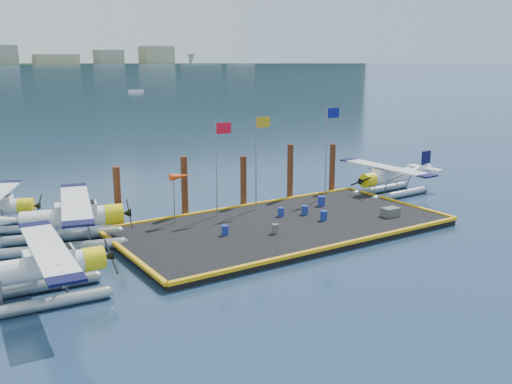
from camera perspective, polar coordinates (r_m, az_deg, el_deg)
ground at (r=35.34m, az=2.67°, el=-3.82°), size 4000.00×4000.00×0.00m
dock at (r=35.28m, az=2.67°, el=-3.51°), size 20.00×10.00×0.40m
dock_bumpers at (r=35.19m, az=2.68°, el=-3.05°), size 20.25×10.25×0.18m
seaplane_a at (r=26.60m, az=-20.69°, el=-7.38°), size 8.17×9.01×3.20m
seaplane_b at (r=33.49m, az=-18.16°, el=-2.77°), size 8.99×9.72×3.45m
seaplane_d at (r=44.80m, az=13.07°, el=1.31°), size 7.88×8.68×3.09m
drum_0 at (r=33.00m, az=-3.10°, el=-3.83°), size 0.40×0.40×0.56m
drum_1 at (r=36.12m, az=6.78°, el=-2.35°), size 0.43×0.43×0.61m
drum_2 at (r=37.31m, az=4.91°, el=-1.81°), size 0.42×0.42×0.59m
drum_3 at (r=33.23m, az=1.92°, el=-3.70°), size 0.40×0.40×0.56m
drum_4 at (r=39.59m, az=6.56°, el=-0.89°), size 0.49×0.49×0.68m
drum_5 at (r=36.81m, az=2.52°, el=-2.00°), size 0.41×0.41×0.57m
crate at (r=37.80m, az=13.31°, el=-1.95°), size 1.12×0.74×0.56m
flagpole_red at (r=36.25m, az=-3.72°, el=3.75°), size 1.14×0.08×6.00m
flagpole_yellow at (r=37.76m, az=0.26°, el=4.35°), size 1.14×0.08×6.20m
flagpole_blue at (r=41.29m, az=7.27°, el=5.26°), size 1.14×0.08×6.50m
windsock at (r=35.24m, az=-7.57°, el=1.46°), size 1.40×0.44×3.12m
piling_0 at (r=35.69m, az=-13.66°, el=-0.68°), size 0.44×0.44×4.00m
piling_1 at (r=37.33m, az=-7.15°, el=0.36°), size 0.44×0.44×4.20m
piling_2 at (r=39.47m, az=-1.26°, el=0.88°), size 0.44×0.44×3.80m
piling_3 at (r=41.61m, az=3.43°, el=1.86°), size 0.44×0.44×4.30m
piling_4 at (r=44.08m, az=7.63°, el=2.22°), size 0.44×0.44×4.00m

